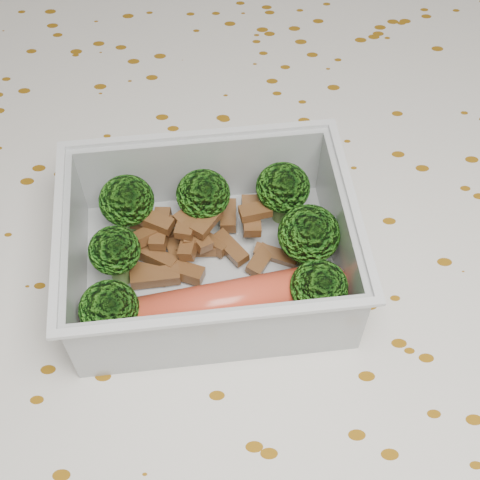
{
  "coord_description": "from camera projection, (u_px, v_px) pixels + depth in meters",
  "views": [
    {
      "loc": [
        0.0,
        -0.24,
        1.12
      ],
      "look_at": [
        0.01,
        -0.0,
        0.78
      ],
      "focal_mm": 50.0,
      "sensor_mm": 36.0,
      "label": 1
    }
  ],
  "objects": [
    {
      "name": "broccoli_florets",
      "position": [
        217.0,
        235.0,
        0.4
      ],
      "size": [
        0.15,
        0.12,
        0.05
      ],
      "color": "#608C3F",
      "rests_on": "lunch_container"
    },
    {
      "name": "tablecloth",
      "position": [
        231.0,
        290.0,
        0.46
      ],
      "size": [
        1.46,
        0.96,
        0.19
      ],
      "color": "silver",
      "rests_on": "dining_table"
    },
    {
      "name": "sausage",
      "position": [
        222.0,
        304.0,
        0.39
      ],
      "size": [
        0.15,
        0.05,
        0.03
      ],
      "color": "#D3432A",
      "rests_on": "lunch_container"
    },
    {
      "name": "lunch_container",
      "position": [
        210.0,
        255.0,
        0.41
      ],
      "size": [
        0.19,
        0.15,
        0.06
      ],
      "color": "silver",
      "rests_on": "tablecloth"
    },
    {
      "name": "dining_table",
      "position": [
        232.0,
        324.0,
        0.51
      ],
      "size": [
        1.4,
        0.9,
        0.75
      ],
      "color": "brown",
      "rests_on": "ground"
    },
    {
      "name": "meat_pile",
      "position": [
        191.0,
        238.0,
        0.42
      ],
      "size": [
        0.11,
        0.07,
        0.03
      ],
      "color": "brown",
      "rests_on": "lunch_container"
    }
  ]
}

